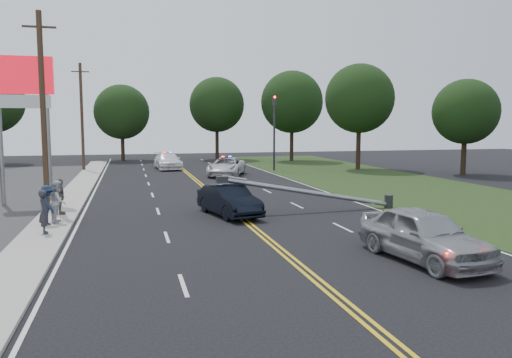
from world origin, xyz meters
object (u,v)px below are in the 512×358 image
object	(u,v)px
utility_pole_far	(82,117)
bystander_a	(44,212)
pylon_sign	(22,94)
waiting_sedan	(424,235)
bystander_c	(47,205)
crashed_sedan	(229,200)
emergency_a	(227,167)
emergency_b	(168,161)
bystander_b	(58,201)
utility_pole_mid	(43,110)
bystander_d	(60,197)
traffic_signal	(274,126)
fallen_streetlight	(319,193)

from	to	relation	value
utility_pole_far	bystander_a	xyz separation A→B (m)	(0.89, -28.65, -4.10)
pylon_sign	bystander_a	xyz separation A→B (m)	(2.19, -8.65, -5.02)
waiting_sedan	bystander_c	size ratio (longest dim) A/B	2.99
crashed_sedan	bystander_c	size ratio (longest dim) A/B	2.68
emergency_a	emergency_b	size ratio (longest dim) A/B	1.01
waiting_sedan	bystander_b	xyz separation A→B (m)	(-12.18, 9.09, 0.18)
bystander_a	bystander_c	bearing A→B (deg)	-9.59
waiting_sedan	pylon_sign	bearing A→B (deg)	125.86
waiting_sedan	bystander_c	distance (m)	15.24
emergency_a	bystander_a	world-z (taller)	bystander_a
pylon_sign	waiting_sedan	size ratio (longest dim) A/B	1.58
utility_pole_mid	bystander_d	bearing A→B (deg)	-68.20
utility_pole_mid	bystander_a	xyz separation A→B (m)	(0.89, -6.65, -4.10)
pylon_sign	emergency_b	world-z (taller)	pylon_sign
pylon_sign	crashed_sedan	size ratio (longest dim) A/B	1.77
utility_pole_far	waiting_sedan	size ratio (longest dim) A/B	1.98
bystander_b	bystander_c	size ratio (longest dim) A/B	1.09
traffic_signal	bystander_c	xyz separation A→B (m)	(-16.78, -22.77, -3.24)
waiting_sedan	bystander_b	world-z (taller)	bystander_b
crashed_sedan	utility_pole_mid	bearing A→B (deg)	141.85
utility_pole_mid	bystander_d	distance (m)	4.85
traffic_signal	bystander_d	size ratio (longest dim) A/B	4.16
utility_pole_mid	bystander_b	xyz separation A→B (m)	(1.09, -4.32, -4.05)
fallen_streetlight	utility_pole_mid	xyz separation A→B (m)	(-13.39, 4.00, 4.17)
waiting_sedan	emergency_a	world-z (taller)	waiting_sedan
utility_pole_mid	bystander_c	xyz separation A→B (m)	(0.72, -4.77, -4.12)
fallen_streetlight	waiting_sedan	world-z (taller)	fallen_streetlight
fallen_streetlight	bystander_d	bearing A→B (deg)	172.57
utility_pole_far	bystander_c	size ratio (longest dim) A/B	5.92
bystander_a	emergency_b	bearing A→B (deg)	-28.34
traffic_signal	bystander_a	bearing A→B (deg)	-123.98
emergency_a	emergency_b	bearing A→B (deg)	141.28
crashed_sedan	waiting_sedan	distance (m)	10.43
traffic_signal	bystander_b	world-z (taller)	traffic_signal
fallen_streetlight	emergency_a	bearing A→B (deg)	93.75
bystander_a	bystander_b	size ratio (longest dim) A/B	0.94
utility_pole_mid	bystander_c	size ratio (longest dim) A/B	5.92
pylon_sign	bystander_d	world-z (taller)	pylon_sign
pylon_sign	utility_pole_mid	xyz separation A→B (m)	(1.30, -2.00, -0.91)
utility_pole_far	pylon_sign	bearing A→B (deg)	-93.72
fallen_streetlight	bystander_a	xyz separation A→B (m)	(-12.50, -2.65, 0.06)
fallen_streetlight	crashed_sedan	world-z (taller)	fallen_streetlight
utility_pole_mid	emergency_a	size ratio (longest dim) A/B	1.78
traffic_signal	emergency_b	xyz separation A→B (m)	(-9.69, 3.91, -3.40)
emergency_a	utility_pole_far	bearing A→B (deg)	169.04
fallen_streetlight	utility_pole_far	size ratio (longest dim) A/B	0.94
crashed_sedan	bystander_d	size ratio (longest dim) A/B	2.67
emergency_b	emergency_a	bearing A→B (deg)	-64.51
bystander_a	pylon_sign	bearing A→B (deg)	-0.53
emergency_b	traffic_signal	bearing A→B (deg)	-26.39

